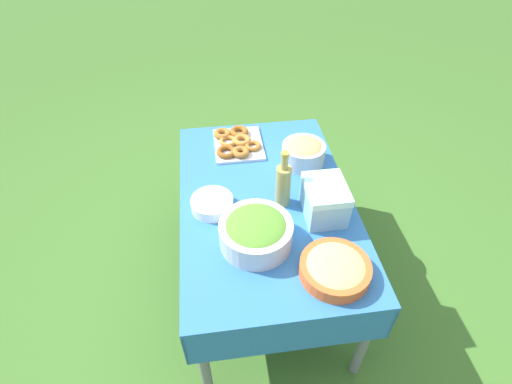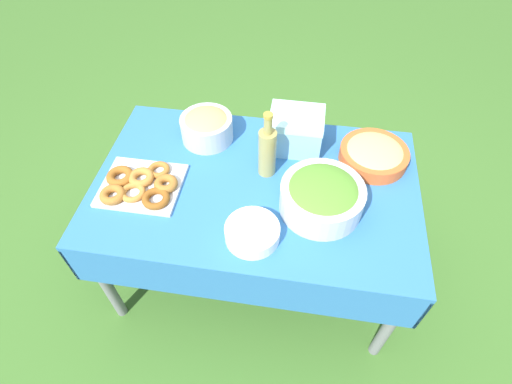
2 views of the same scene
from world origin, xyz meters
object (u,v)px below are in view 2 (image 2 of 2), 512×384
(salad_bowl, at_px, (322,196))
(olive_oil_bottle, at_px, (267,151))
(cooler_box, at_px, (296,131))
(plate_stack, at_px, (252,233))
(bread_bowl, at_px, (207,126))
(donut_platter, at_px, (140,185))
(pasta_bowl, at_px, (374,154))

(salad_bowl, bearing_deg, olive_oil_bottle, -34.74)
(olive_oil_bottle, xyz_separation_m, cooler_box, (-0.11, -0.18, -0.03))
(plate_stack, height_order, olive_oil_bottle, olive_oil_bottle)
(olive_oil_bottle, bearing_deg, bread_bowl, -29.74)
(cooler_box, bearing_deg, salad_bowl, 111.28)
(salad_bowl, bearing_deg, donut_platter, 0.99)
(pasta_bowl, relative_size, cooler_box, 1.27)
(salad_bowl, distance_m, cooler_box, 0.38)
(pasta_bowl, bearing_deg, plate_stack, 46.42)
(donut_platter, bearing_deg, cooler_box, -149.47)
(olive_oil_bottle, height_order, bread_bowl, olive_oil_bottle)
(donut_platter, relative_size, plate_stack, 1.59)
(salad_bowl, distance_m, plate_stack, 0.31)
(salad_bowl, relative_size, pasta_bowl, 1.10)
(pasta_bowl, relative_size, bread_bowl, 1.26)
(salad_bowl, bearing_deg, cooler_box, -68.72)
(salad_bowl, relative_size, cooler_box, 1.40)
(salad_bowl, xyz_separation_m, donut_platter, (0.75, 0.01, -0.05))
(donut_platter, bearing_deg, salad_bowl, -179.01)
(plate_stack, height_order, cooler_box, cooler_box)
(salad_bowl, relative_size, olive_oil_bottle, 1.05)
(donut_platter, bearing_deg, pasta_bowl, -161.78)
(bread_bowl, distance_m, cooler_box, 0.41)
(donut_platter, height_order, olive_oil_bottle, olive_oil_bottle)
(pasta_bowl, xyz_separation_m, donut_platter, (0.97, 0.32, -0.02))
(cooler_box, bearing_deg, olive_oil_bottle, 60.10)
(pasta_bowl, distance_m, bread_bowl, 0.77)
(pasta_bowl, xyz_separation_m, bread_bowl, (0.77, -0.04, 0.03))
(plate_stack, bearing_deg, olive_oil_bottle, -91.15)
(salad_bowl, relative_size, donut_platter, 1.00)
(donut_platter, height_order, plate_stack, plate_stack)
(pasta_bowl, xyz_separation_m, cooler_box, (0.35, -0.04, 0.05))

